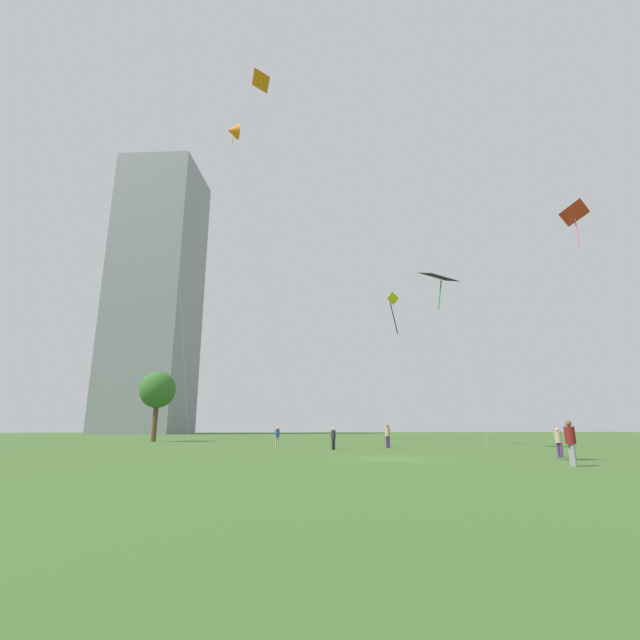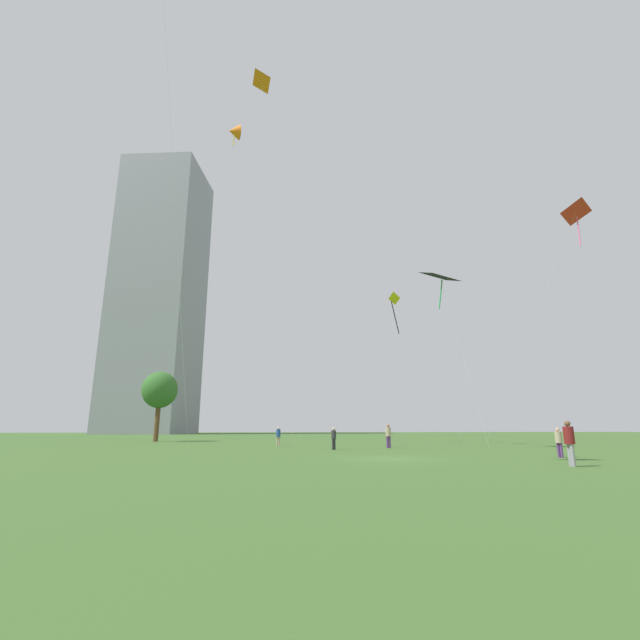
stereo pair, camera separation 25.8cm
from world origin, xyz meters
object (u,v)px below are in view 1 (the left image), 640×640
at_px(park_tree_0, 158,390).
at_px(kite_flying_5, 574,215).
at_px(person_standing_1, 388,434).
at_px(distant_highrise_0, 157,294).
at_px(kite_flying_3, 439,278).
at_px(person_standing_2, 570,440).
at_px(kite_flying_4, 233,131).
at_px(kite_flying_2, 394,305).
at_px(person_standing_4, 333,437).
at_px(kite_flying_1, 261,84).
at_px(person_standing_3, 558,440).
at_px(person_standing_0, 277,435).

bearing_deg(park_tree_0, kite_flying_5, -31.56).
relative_size(person_standing_1, distant_highrise_0, 0.02).
bearing_deg(kite_flying_3, kite_flying_5, -7.98).
xyz_separation_m(person_standing_2, park_tree_0, (-24.06, 38.13, 4.83)).
height_order(kite_flying_4, kite_flying_5, kite_flying_4).
relative_size(kite_flying_2, kite_flying_3, 1.06).
distance_m(person_standing_4, distant_highrise_0, 106.22).
height_order(person_standing_1, kite_flying_5, kite_flying_5).
height_order(person_standing_1, park_tree_0, park_tree_0).
bearing_deg(kite_flying_3, kite_flying_1, 165.47).
height_order(person_standing_1, kite_flying_1, kite_flying_1).
distance_m(person_standing_3, kite_flying_1, 40.46).
bearing_deg(person_standing_0, distant_highrise_0, -59.87).
bearing_deg(kite_flying_2, kite_flying_1, -156.56).
bearing_deg(person_standing_4, person_standing_2, 87.53).
bearing_deg(person_standing_0, park_tree_0, -38.22).
distance_m(person_standing_3, kite_flying_4, 45.39).
height_order(person_standing_2, kite_flying_2, kite_flying_2).
xyz_separation_m(person_standing_2, kite_flying_4, (-16.26, 28.17, 33.74)).
distance_m(kite_flying_3, kite_flying_4, 30.34).
height_order(kite_flying_1, kite_flying_2, kite_flying_1).
bearing_deg(person_standing_3, kite_flying_2, -24.22).
bearing_deg(distant_highrise_0, person_standing_0, -59.46).
bearing_deg(person_standing_1, kite_flying_3, -19.27).
bearing_deg(kite_flying_3, park_tree_0, 140.13).
distance_m(kite_flying_2, kite_flying_4, 27.21).
bearing_deg(kite_flying_1, person_standing_0, 43.13).
xyz_separation_m(person_standing_2, kite_flying_3, (2.19, 16.21, 12.83)).
bearing_deg(person_standing_3, person_standing_2, 118.98).
bearing_deg(person_standing_3, kite_flying_3, -22.61).
xyz_separation_m(kite_flying_2, kite_flying_4, (-17.97, 1.47, 20.38)).
distance_m(kite_flying_5, park_tree_0, 47.26).
distance_m(kite_flying_1, kite_flying_5, 31.92).
bearing_deg(kite_flying_4, park_tree_0, 128.06).
distance_m(kite_flying_4, park_tree_0, 31.56).
height_order(kite_flying_2, distant_highrise_0, distant_highrise_0).
distance_m(person_standing_2, kite_flying_5, 27.74).
xyz_separation_m(person_standing_1, kite_flying_4, (-13.95, 10.36, 33.74)).
bearing_deg(kite_flying_4, person_standing_0, -45.59).
distance_m(kite_flying_1, park_tree_0, 35.54).
bearing_deg(kite_flying_5, person_standing_0, 162.25).
bearing_deg(person_standing_1, person_standing_4, -156.10).
bearing_deg(person_standing_1, kite_flying_4, 143.72).
height_order(person_standing_0, person_standing_3, person_standing_0).
xyz_separation_m(person_standing_3, person_standing_4, (-10.43, 10.49, 0.01)).
relative_size(kite_flying_1, kite_flying_4, 0.99).
height_order(person_standing_1, kite_flying_2, kite_flying_2).
relative_size(person_standing_3, kite_flying_1, 0.04).
height_order(person_standing_4, distant_highrise_0, distant_highrise_0).
bearing_deg(person_standing_3, person_standing_4, 16.29).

